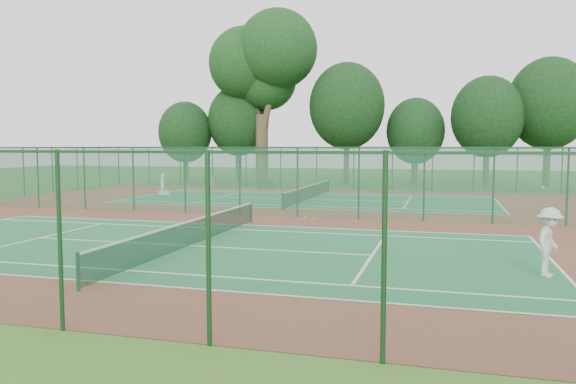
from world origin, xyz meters
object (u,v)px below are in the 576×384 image
at_px(player_far, 162,184).
at_px(big_tree, 263,62).
at_px(trash_bin, 213,181).
at_px(bench, 266,184).
at_px(kit_bag, 165,193).
at_px(player_near, 549,242).

height_order(player_far, big_tree, big_tree).
bearing_deg(trash_bin, bench, -2.79).
xyz_separation_m(player_far, kit_bag, (0.40, -0.39, -0.61)).
height_order(bench, kit_bag, bench).
xyz_separation_m(player_far, bench, (5.58, 7.35, -0.35)).
height_order(kit_bag, big_tree, big_tree).
relative_size(trash_bin, big_tree, 0.06).
relative_size(player_far, trash_bin, 1.53).
relative_size(player_far, big_tree, 0.09).
xyz_separation_m(trash_bin, big_tree, (2.63, 6.12, 10.91)).
xyz_separation_m(player_near, bench, (-17.09, 27.94, -0.53)).
relative_size(player_far, bench, 1.11).
height_order(player_near, trash_bin, player_near).
distance_m(player_far, trash_bin, 7.62).
distance_m(kit_bag, big_tree, 18.27).
bearing_deg(player_near, kit_bag, 70.70).
distance_m(trash_bin, kit_bag, 7.99).
bearing_deg(big_tree, player_near, -60.60).
relative_size(player_near, trash_bin, 1.91).
bearing_deg(player_near, big_tree, 52.31).
bearing_deg(bench, player_far, -134.35).
xyz_separation_m(player_far, trash_bin, (0.71, 7.58, -0.27)).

